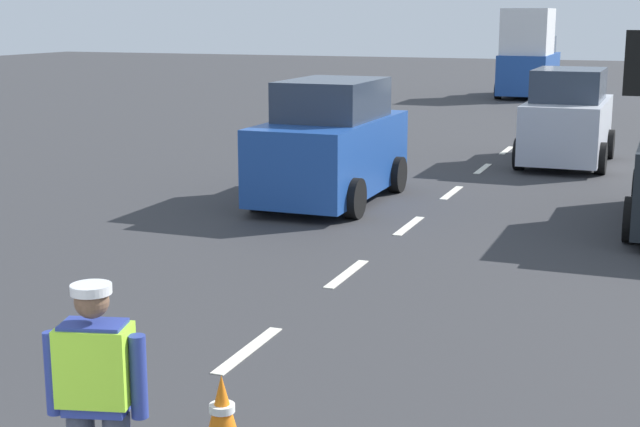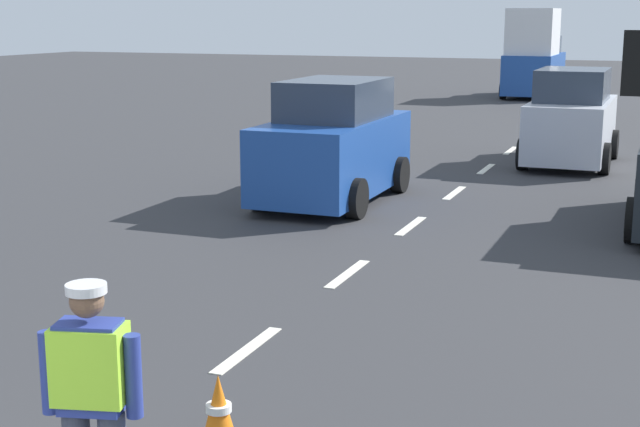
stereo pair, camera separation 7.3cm
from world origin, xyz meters
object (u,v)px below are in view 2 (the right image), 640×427
Objects in this scene: car_oncoming_lead at (333,145)px; road_worker at (96,394)px; traffic_cone_far at (219,414)px; car_outgoing_far at (571,120)px; delivery_truck at (534,57)px.

road_worker is at bearing -77.35° from car_oncoming_lead.
road_worker is 2.65× the size of traffic_cone_far.
car_outgoing_far is at bearing 86.90° from traffic_cone_far.
road_worker is 0.41× the size of car_oncoming_lead.
car_oncoming_lead is (-2.65, 9.57, 0.70)m from traffic_cone_far.
delivery_truck is at bearing 89.93° from car_oncoming_lead.
car_outgoing_far reaches higher than road_worker.
car_outgoing_far is at bearing -78.59° from delivery_truck.
car_outgoing_far is at bearing 59.32° from car_oncoming_lead.
road_worker is 1.41m from traffic_cone_far.
traffic_cone_far is 0.14× the size of delivery_truck.
car_oncoming_lead reaches higher than traffic_cone_far.
car_outgoing_far reaches higher than traffic_cone_far.
road_worker is 0.44× the size of car_outgoing_far.
road_worker is 0.36× the size of delivery_truck.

